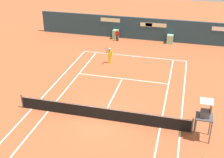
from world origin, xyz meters
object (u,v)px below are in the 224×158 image
object	(u,v)px
ball_kid_centre_post	(117,35)
tennis_ball_by_sideline	(165,97)
tennis_ball_near_service_line	(166,82)
tennis_ball_mid_court	(62,89)
player_on_baseline	(110,54)
umpire_chair	(205,115)

from	to	relation	value
ball_kid_centre_post	tennis_ball_by_sideline	xyz separation A→B (m)	(6.62, -11.73, -0.74)
ball_kid_centre_post	tennis_ball_by_sideline	size ratio (longest dim) A/B	19.68
tennis_ball_near_service_line	tennis_ball_mid_court	world-z (taller)	same
player_on_baseline	ball_kid_centre_post	bearing A→B (deg)	-89.85
umpire_chair	tennis_ball_mid_court	distance (m)	11.64
player_on_baseline	tennis_ball_mid_court	xyz separation A→B (m)	(-2.39, -6.07, -0.89)
player_on_baseline	tennis_ball_by_sideline	xyz separation A→B (m)	(5.84, -5.34, -0.89)
umpire_chair	player_on_baseline	world-z (taller)	umpire_chair
ball_kid_centre_post	tennis_ball_mid_court	bearing A→B (deg)	83.80
player_on_baseline	tennis_ball_mid_court	world-z (taller)	player_on_baseline
player_on_baseline	tennis_ball_by_sideline	distance (m)	7.97
ball_kid_centre_post	tennis_ball_by_sideline	distance (m)	13.49
tennis_ball_mid_court	ball_kid_centre_post	bearing A→B (deg)	82.65
player_on_baseline	ball_kid_centre_post	size ratio (longest dim) A/B	1.32
tennis_ball_by_sideline	tennis_ball_mid_court	world-z (taller)	same
tennis_ball_by_sideline	tennis_ball_near_service_line	distance (m)	2.57
player_on_baseline	tennis_ball_by_sideline	size ratio (longest dim) A/B	25.91
tennis_ball_near_service_line	tennis_ball_by_sideline	bearing A→B (deg)	-86.50
umpire_chair	tennis_ball_by_sideline	xyz separation A→B (m)	(-2.68, 4.41, -1.69)
player_on_baseline	ball_kid_centre_post	xyz separation A→B (m)	(-0.78, 6.39, -0.15)
umpire_chair	ball_kid_centre_post	world-z (taller)	umpire_chair
player_on_baseline	ball_kid_centre_post	distance (m)	6.44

